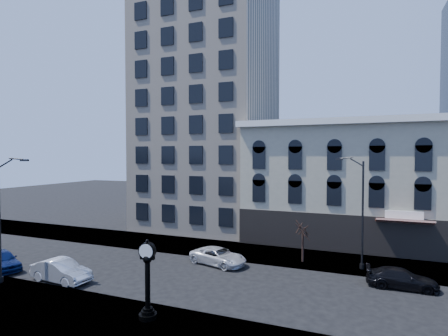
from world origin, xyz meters
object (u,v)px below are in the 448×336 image
at_px(car_near_a, 1,260).
at_px(street_lamp_near, 8,187).
at_px(street_clock, 148,283).
at_px(car_near_b, 61,271).

bearing_deg(car_near_a, street_lamp_near, -99.60).
relative_size(street_clock, car_near_a, 0.95).
xyz_separation_m(car_near_a, car_near_b, (6.39, -0.15, -0.01)).
height_order(street_lamp_near, car_near_a, street_lamp_near).
height_order(street_clock, car_near_b, street_clock).
bearing_deg(street_lamp_near, car_near_a, 132.85).
relative_size(street_lamp_near, car_near_b, 1.89).
bearing_deg(street_clock, street_lamp_near, 166.85).
bearing_deg(car_near_b, street_clock, -102.24).
relative_size(street_clock, street_lamp_near, 0.49).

